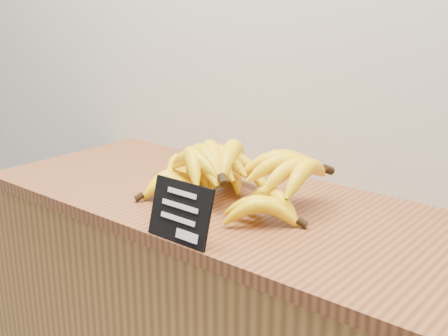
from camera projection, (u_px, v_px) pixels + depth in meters
counter_top at (237, 206)px, 1.32m from camera, size 1.30×0.54×0.03m
chalkboard_sign at (180, 212)px, 1.08m from camera, size 0.15×0.04×0.12m
banana_pile at (227, 173)px, 1.31m from camera, size 0.51×0.34×0.13m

